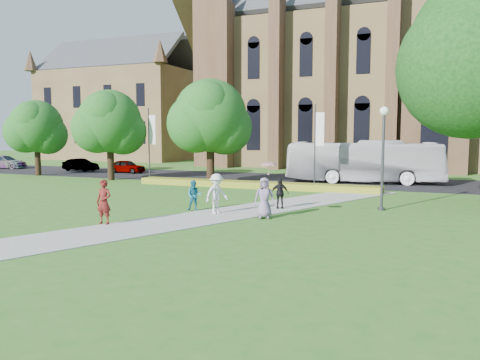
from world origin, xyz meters
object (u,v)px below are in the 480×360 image
at_px(car_2, 4,162).
at_px(pedestrian_0, 104,202).
at_px(streetlamp, 383,145).
at_px(tour_coach, 364,162).
at_px(car_1, 81,165).
at_px(car_0, 127,166).

xyz_separation_m(car_2, pedestrian_0, (30.94, -22.03, 0.26)).
distance_m(streetlamp, tour_coach, 13.43).
relative_size(car_2, pedestrian_0, 2.58).
bearing_deg(car_2, streetlamp, -120.26).
height_order(car_2, pedestrian_0, pedestrian_0).
bearing_deg(streetlamp, car_1, 156.12).
distance_m(tour_coach, car_1, 28.57).
distance_m(tour_coach, car_2, 38.98).
bearing_deg(car_0, streetlamp, -117.06).
height_order(car_0, car_1, car_0).
bearing_deg(car_0, tour_coach, -90.42).
xyz_separation_m(tour_coach, car_2, (-38.96, 0.51, -0.96)).
relative_size(streetlamp, tour_coach, 0.44).
relative_size(tour_coach, car_0, 3.19).
height_order(streetlamp, car_2, streetlamp).
xyz_separation_m(streetlamp, pedestrian_0, (-10.62, -8.45, -2.30)).
bearing_deg(car_1, pedestrian_0, -134.14).
height_order(car_1, pedestrian_0, pedestrian_0).
height_order(car_0, pedestrian_0, pedestrian_0).
relative_size(car_0, car_2, 0.76).
relative_size(tour_coach, car_2, 2.43).
relative_size(streetlamp, pedestrian_0, 2.74).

